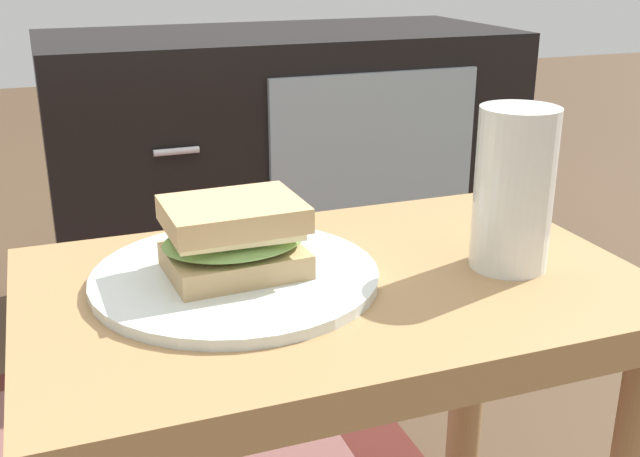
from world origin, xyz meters
The scene contains 5 objects.
side_table centered at (0.00, 0.00, 0.37)m, with size 0.56×0.36×0.46m.
tv_cabinet centered at (0.25, 0.95, 0.29)m, with size 0.96×0.46×0.58m.
plate centered at (-0.09, 0.02, 0.47)m, with size 0.26×0.26×0.01m, color silver.
sandwich_front centered at (-0.09, 0.02, 0.50)m, with size 0.13×0.11×0.07m.
beer_glass centered at (0.17, -0.03, 0.53)m, with size 0.07×0.07×0.15m.
Camera 1 is at (-0.24, -0.60, 0.75)m, focal length 43.36 mm.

